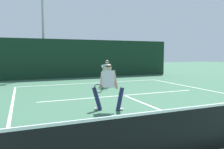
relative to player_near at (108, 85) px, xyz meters
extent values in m
cube|color=white|center=(1.71, 7.14, -0.89)|extent=(9.73, 0.10, 0.01)
cube|color=white|center=(1.71, 2.30, -0.89)|extent=(7.93, 0.10, 0.01)
cube|color=white|center=(1.71, -0.59, -0.89)|extent=(0.10, 6.40, 0.01)
cylinder|color=#1E234C|center=(0.37, -0.17, -0.49)|extent=(0.33, 0.26, 0.83)
cylinder|color=#1E234C|center=(-0.35, 0.19, -0.49)|extent=(0.39, 0.29, 0.83)
ellipsoid|color=white|center=(0.37, -0.17, -0.85)|extent=(0.28, 0.21, 0.09)
ellipsoid|color=white|center=(-0.35, 0.19, -0.85)|extent=(0.28, 0.21, 0.09)
cube|color=silver|center=(0.01, 0.01, 0.21)|extent=(0.53, 0.50, 0.61)
cylinder|color=tan|center=(0.22, -0.10, 0.18)|extent=(0.23, 0.18, 0.63)
cylinder|color=tan|center=(-0.20, 0.11, 0.18)|extent=(0.30, 0.46, 0.55)
sphere|color=tan|center=(0.01, 0.01, 0.62)|extent=(0.22, 0.22, 0.22)
cylinder|color=black|center=(0.01, 0.01, 0.66)|extent=(0.32, 0.32, 0.04)
cylinder|color=black|center=(-0.36, -0.09, -0.04)|extent=(0.14, 0.25, 0.03)
torus|color=black|center=(-0.51, -0.39, -0.04)|extent=(0.27, 0.15, 0.29)
cylinder|color=silver|center=(2.13, 5.10, -0.49)|extent=(0.20, 0.17, 0.81)
cylinder|color=silver|center=(1.71, 5.02, -0.49)|extent=(0.21, 0.18, 0.82)
ellipsoid|color=white|center=(2.13, 5.10, -0.85)|extent=(0.28, 0.16, 0.09)
ellipsoid|color=white|center=(1.71, 5.02, -0.85)|extent=(0.28, 0.16, 0.09)
cube|color=#8CCCE0|center=(1.92, 5.06, 0.20)|extent=(0.46, 0.32, 0.58)
cylinder|color=tan|center=(2.15, 5.10, 0.17)|extent=(0.20, 0.13, 0.63)
cylinder|color=tan|center=(1.69, 5.02, 0.17)|extent=(0.19, 0.52, 0.51)
sphere|color=tan|center=(1.92, 5.06, 0.61)|extent=(0.22, 0.22, 0.22)
cylinder|color=black|center=(1.92, 5.06, 0.64)|extent=(0.27, 0.27, 0.04)
cylinder|color=black|center=(1.69, 4.77, -0.05)|extent=(0.08, 0.26, 0.03)
torus|color=black|center=(1.75, 4.43, -0.05)|extent=(0.29, 0.08, 0.29)
sphere|color=#D1E033|center=(0.44, -2.49, -0.86)|extent=(0.07, 0.07, 0.07)
cube|color=#132F1E|center=(1.71, 10.88, 0.68)|extent=(16.76, 0.12, 3.16)
cylinder|color=#9EA39E|center=(-1.03, 12.07, 3.01)|extent=(0.18, 0.18, 7.81)
camera|label=1|loc=(-2.75, -6.99, 1.07)|focal=35.07mm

